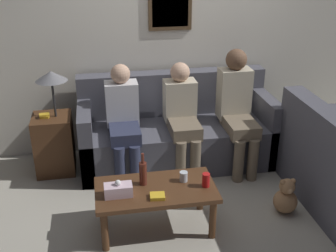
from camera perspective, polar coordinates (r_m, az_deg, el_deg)
The scene contains 14 objects.
ground_plane at distance 4.46m, azimuth 2.40°, elevation -7.56°, with size 16.00×16.00×0.00m, color #ADA899.
wall_back at distance 4.84m, azimuth 0.18°, elevation 11.81°, with size 9.00×0.08×2.60m.
couch_main at distance 4.74m, azimuth 1.14°, elevation -0.87°, with size 2.13×0.85×0.97m.
coffee_table at distance 3.63m, azimuth -1.67°, elevation -9.18°, with size 1.02×0.54×0.41m.
side_table_with_lamp at distance 4.65m, azimuth -15.18°, elevation -1.59°, with size 0.41×0.40×1.13m.
wine_bottle at distance 3.60m, azimuth -3.41°, elevation -6.33°, with size 0.07×0.07×0.30m.
drinking_glass at distance 3.67m, azimuth 2.12°, elevation -6.85°, with size 0.07×0.07×0.09m.
book_stack at distance 3.47m, azimuth -1.44°, elevation -9.48°, with size 0.13×0.11×0.03m.
soda_can at distance 3.60m, azimuth 5.16°, elevation -7.30°, with size 0.07×0.07×0.12m.
tissue_box at distance 3.50m, azimuth -6.75°, elevation -8.58°, with size 0.23×0.12×0.15m.
person_left at distance 4.38m, azimuth -6.08°, elevation 1.20°, with size 0.34×0.62×1.17m.
person_middle at distance 4.47m, azimuth 1.93°, elevation 1.73°, with size 0.34×0.62×1.15m.
person_right at distance 4.56m, azimuth 9.36°, elevation 2.76°, with size 0.34×0.67×1.28m.
teddy_bear at distance 4.09m, azimuth 15.66°, elevation -9.34°, with size 0.22×0.22×0.35m.
Camera 1 is at (-0.85, -3.68, 2.37)m, focal length 45.00 mm.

